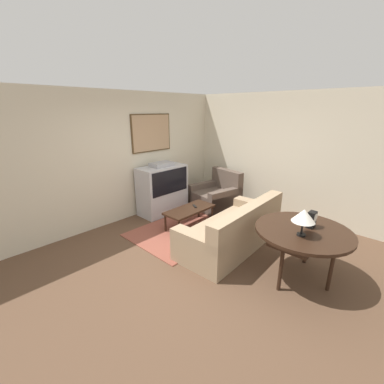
{
  "coord_description": "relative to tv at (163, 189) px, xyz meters",
  "views": [
    {
      "loc": [
        -2.89,
        -2.63,
        2.34
      ],
      "look_at": [
        0.66,
        0.74,
        0.75
      ],
      "focal_mm": 24.0,
      "sensor_mm": 36.0,
      "label": 1
    }
  ],
  "objects": [
    {
      "name": "ground_plane",
      "position": [
        -0.75,
        -1.77,
        -0.57
      ],
      "size": [
        12.0,
        12.0,
        0.0
      ],
      "primitive_type": "plane",
      "color": "brown"
    },
    {
      "name": "wall_back",
      "position": [
        -0.74,
        0.36,
        0.79
      ],
      "size": [
        12.0,
        0.1,
        2.7
      ],
      "color": "beige",
      "rests_on": "ground_plane"
    },
    {
      "name": "wall_right",
      "position": [
        1.88,
        -1.77,
        0.78
      ],
      "size": [
        0.06,
        12.0,
        2.7
      ],
      "color": "beige",
      "rests_on": "ground_plane"
    },
    {
      "name": "area_rug",
      "position": [
        -0.22,
        -1.06,
        -0.56
      ],
      "size": [
        2.28,
        1.52,
        0.01
      ],
      "color": "brown",
      "rests_on": "ground_plane"
    },
    {
      "name": "tv",
      "position": [
        0.0,
        0.0,
        0.0
      ],
      "size": [
        1.12,
        0.57,
        1.2
      ],
      "color": "#B7B7BC",
      "rests_on": "ground_plane"
    },
    {
      "name": "couch",
      "position": [
        -0.18,
        -2.12,
        -0.27
      ],
      "size": [
        2.14,
        1.02,
        0.84
      ],
      "rotation": [
        0.0,
        0.0,
        3.19
      ],
      "color": "#9E8466",
      "rests_on": "ground_plane"
    },
    {
      "name": "armchair",
      "position": [
        1.11,
        -0.71,
        -0.28
      ],
      "size": [
        1.13,
        1.11,
        0.9
      ],
      "rotation": [
        0.0,
        0.0,
        -1.76
      ],
      "color": "brown",
      "rests_on": "ground_plane"
    },
    {
      "name": "coffee_table",
      "position": [
        -0.15,
        -1.02,
        -0.2
      ],
      "size": [
        1.08,
        0.48,
        0.41
      ],
      "color": "black",
      "rests_on": "ground_plane"
    },
    {
      "name": "console_table",
      "position": [
        -0.27,
        -3.32,
        0.13
      ],
      "size": [
        1.29,
        1.29,
        0.76
      ],
      "color": "black",
      "rests_on": "ground_plane"
    },
    {
      "name": "table_lamp",
      "position": [
        -0.47,
        -3.35,
        0.47
      ],
      "size": [
        0.29,
        0.29,
        0.37
      ],
      "color": "black",
      "rests_on": "console_table"
    },
    {
      "name": "mantel_clock",
      "position": [
        -0.13,
        -3.36,
        0.31
      ],
      "size": [
        0.13,
        0.1,
        0.23
      ],
      "color": "black",
      "rests_on": "console_table"
    },
    {
      "name": "remote",
      "position": [
        0.0,
        -1.02,
        -0.15
      ],
      "size": [
        0.11,
        0.16,
        0.02
      ],
      "color": "black",
      "rests_on": "coffee_table"
    }
  ]
}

